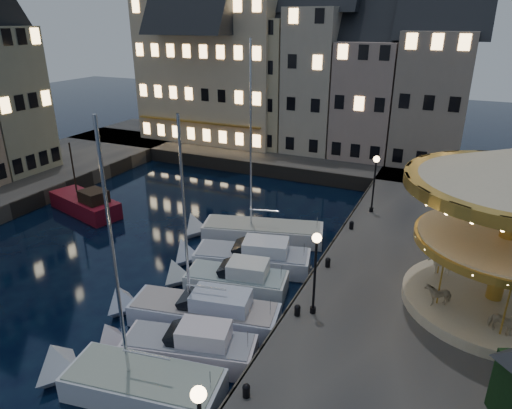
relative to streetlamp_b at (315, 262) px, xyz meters
The scene contains 25 objects.
ground 8.31m from the streetlamp_b, behind, with size 160.00×160.00×0.00m, color black.
quay_east 9.09m from the streetlamp_b, 36.33° to the left, with size 16.00×56.00×1.30m, color #474442.
quay_north 31.17m from the streetlamp_b, 119.38° to the left, with size 44.00×12.00×1.30m, color #474442.
quaywall_e 6.15m from the streetlamp_b, 103.50° to the left, with size 0.15×44.00×1.30m, color #47423A.
quaywall_n 25.03m from the streetlamp_b, 122.15° to the left, with size 48.00×0.15×1.30m, color #47423A.
streetlamp_b is the anchor object (origin of this frame).
streetlamp_c 13.50m from the streetlamp_b, 90.00° to the left, with size 0.44×0.44×4.17m.
bollard_a 6.50m from the streetlamp_b, 95.71° to the right, with size 0.30×0.30×0.57m.
bollard_b 2.54m from the streetlamp_b, 140.19° to the right, with size 0.30×0.30×0.57m.
bollard_c 5.14m from the streetlamp_b, 97.59° to the left, with size 0.30×0.30×0.57m.
bollard_d 10.30m from the streetlamp_b, 93.43° to the left, with size 0.30×0.30×0.57m.
townhouse_na 39.60m from the streetlamp_b, 132.64° to the left, with size 5.50×8.00×12.80m.
townhouse_nb 36.20m from the streetlamp_b, 126.23° to the left, with size 6.16×8.00×13.80m.
townhouse_nc 33.09m from the streetlamp_b, 117.66° to the left, with size 6.82×8.00×14.80m.
townhouse_nd 30.95m from the streetlamp_b, 108.05° to the left, with size 5.50×8.00×15.80m.
townhouse_ne 29.51m from the streetlamp_b, 97.85° to the left, with size 6.16×8.00×12.80m.
townhouse_nf 29.38m from the streetlamp_b, 85.96° to the left, with size 6.82×8.00×13.80m.
hotel_corner 36.38m from the streetlamp_b, 126.17° to the left, with size 17.60×9.00×16.80m.
motorboat_a 9.28m from the streetlamp_b, 129.63° to the right, with size 7.52×3.53×12.43m.
motorboat_b 7.15m from the streetlamp_b, 139.55° to the right, with size 6.97×3.45×2.15m.
motorboat_c 6.64m from the streetlamp_b, 164.78° to the right, with size 8.53×3.69×11.29m.
motorboat_d 6.69m from the streetlamp_b, 161.47° to the left, with size 6.74×3.27×2.15m.
motorboat_e 8.06m from the streetlamp_b, 141.83° to the left, with size 8.07×4.10×2.15m.
motorboat_f 11.40m from the streetlamp_b, 129.72° to the left, with size 9.26×4.67×12.34m.
red_fishing_boat 22.27m from the streetlamp_b, 161.65° to the left, with size 7.06×4.00×5.71m.
Camera 1 is at (12.34, -16.59, 14.24)m, focal length 32.00 mm.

